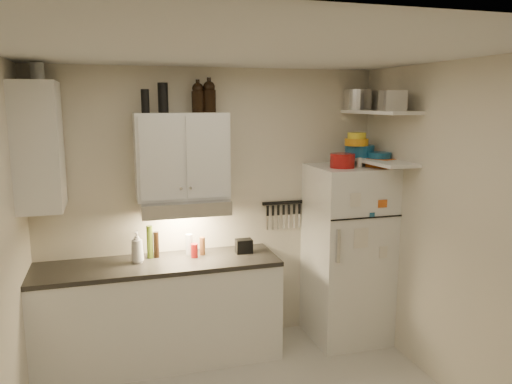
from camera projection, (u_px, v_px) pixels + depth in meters
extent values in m
cube|color=silver|center=(259.00, 49.00, 3.05)|extent=(3.20, 3.00, 0.02)
cube|color=beige|center=(212.00, 208.00, 4.71)|extent=(3.20, 0.02, 2.60)
cube|color=beige|center=(464.00, 236.00, 3.74)|extent=(0.02, 3.00, 2.60)
cube|color=white|center=(160.00, 314.00, 4.41)|extent=(2.10, 0.60, 0.88)
cube|color=#292723|center=(158.00, 264.00, 4.33)|extent=(2.10, 0.62, 0.04)
cube|color=white|center=(182.00, 156.00, 4.37)|extent=(0.80, 0.33, 0.75)
cube|color=white|center=(39.00, 146.00, 3.90)|extent=(0.33, 0.55, 1.00)
cube|color=silver|center=(184.00, 206.00, 4.38)|extent=(0.76, 0.46, 0.12)
cube|color=white|center=(347.00, 254.00, 4.81)|extent=(0.70, 0.68, 1.70)
cube|color=white|center=(379.00, 112.00, 4.50)|extent=(0.30, 0.95, 0.03)
cube|color=white|center=(377.00, 161.00, 4.58)|extent=(0.30, 0.95, 0.03)
cube|color=black|center=(283.00, 203.00, 4.88)|extent=(0.42, 0.02, 0.03)
cylinder|color=maroon|center=(342.00, 161.00, 4.54)|extent=(0.28, 0.28, 0.13)
cube|color=#D55E1A|center=(381.00, 163.00, 4.58)|extent=(0.26, 0.28, 0.08)
cylinder|color=silver|center=(359.00, 163.00, 4.58)|extent=(0.06, 0.06, 0.09)
cylinder|color=silver|center=(358.00, 100.00, 4.81)|extent=(0.32, 0.32, 0.20)
cube|color=#AAAAAD|center=(392.00, 101.00, 4.38)|extent=(0.19, 0.17, 0.18)
cube|color=#AAAAAD|center=(395.00, 101.00, 4.16)|extent=(0.23, 0.23, 0.17)
cylinder|color=#17547E|center=(360.00, 151.00, 4.77)|extent=(0.28, 0.28, 0.11)
cylinder|color=orange|center=(357.00, 142.00, 4.70)|extent=(0.22, 0.22, 0.07)
cylinder|color=yellow|center=(357.00, 136.00, 4.69)|extent=(0.17, 0.17, 0.06)
cylinder|color=#17547E|center=(379.00, 155.00, 4.64)|extent=(0.24, 0.24, 0.06)
cylinder|color=black|center=(163.00, 98.00, 4.24)|extent=(0.10, 0.10, 0.25)
cylinder|color=black|center=(145.00, 101.00, 4.15)|extent=(0.08, 0.08, 0.20)
cylinder|color=silver|center=(37.00, 72.00, 3.89)|extent=(0.13, 0.13, 0.14)
imported|color=white|center=(137.00, 245.00, 4.29)|extent=(0.15, 0.15, 0.31)
cylinder|color=brown|center=(202.00, 246.00, 4.53)|extent=(0.06, 0.06, 0.16)
cylinder|color=#435916|center=(150.00, 242.00, 4.43)|extent=(0.07, 0.07, 0.29)
cylinder|color=black|center=(156.00, 245.00, 4.44)|extent=(0.06, 0.06, 0.23)
cylinder|color=silver|center=(189.00, 244.00, 4.53)|extent=(0.07, 0.07, 0.19)
cylinder|color=maroon|center=(194.00, 251.00, 4.45)|extent=(0.07, 0.07, 0.13)
cube|color=black|center=(244.00, 246.00, 4.59)|extent=(0.15, 0.11, 0.13)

